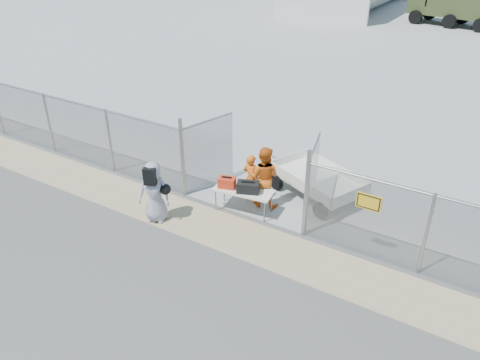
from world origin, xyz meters
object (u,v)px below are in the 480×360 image
Objects in this scene: security_worker_left at (251,178)px; visitor at (154,192)px; utility_trailer at (317,182)px; security_worker_right at (264,177)px; folding_table at (244,201)px.

visitor is (-1.75, -2.26, 0.13)m from security_worker_left.
visitor reaches higher than utility_trailer.
security_worker_right reaches higher than security_worker_left.
folding_table is 0.46× the size of utility_trailer.
security_worker_right is 1.83m from utility_trailer.
security_worker_right is 3.14m from visitor.
folding_table is 0.90m from security_worker_right.
folding_table is at bearing 51.73° from security_worker_right.
security_worker_left is (-0.11, 0.62, 0.41)m from folding_table.
security_worker_left is at bearing 92.65° from folding_table.
visitor is at bearing -108.73° from utility_trailer.
folding_table is 1.10× the size of security_worker_left.
utility_trailer is (1.55, 1.36, -0.32)m from security_worker_left.
visitor is at bearing 34.57° from security_worker_right.
security_worker_left reaches higher than utility_trailer.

